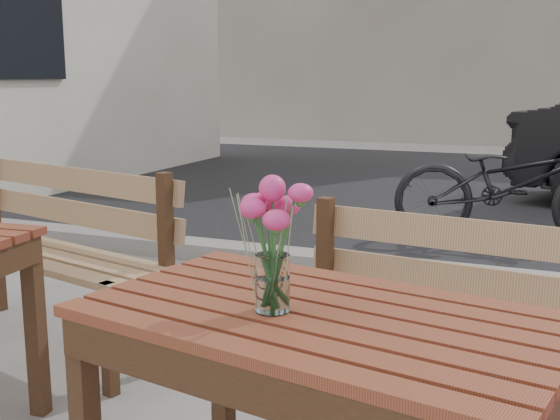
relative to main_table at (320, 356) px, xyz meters
name	(u,v)px	position (x,y,z in m)	size (l,w,h in m)	color
street	(514,222)	(0.16, 4.94, -0.60)	(30.00, 8.12, 0.12)	black
main_table	(320,356)	(0.00, 0.00, 0.00)	(1.33, 0.93, 0.75)	maroon
main_bench	(499,319)	(0.39, 0.68, -0.07)	(1.51, 0.61, 0.91)	#956B4D
main_vase	(272,228)	(-0.11, -0.05, 0.34)	(0.19, 0.19, 0.35)	white
second_bench	(57,232)	(-1.78, 1.12, -0.06)	(1.58, 0.81, 0.94)	#956B4D
bicycle	(513,183)	(0.18, 4.24, -0.13)	(0.66, 1.88, 0.99)	black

